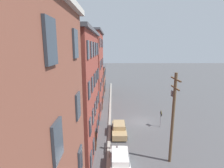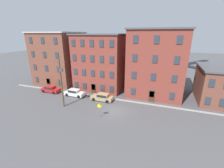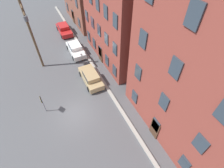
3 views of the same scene
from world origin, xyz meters
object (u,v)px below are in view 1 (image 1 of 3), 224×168
object	(u,v)px
caution_sign	(161,116)
utility_pole	(173,114)
car_white	(120,160)
car_tan	(119,128)

from	to	relation	value
caution_sign	utility_pole	xyz separation A→B (m)	(-7.70, 1.14, 3.37)
car_white	utility_pole	xyz separation A→B (m)	(0.98, -5.00, 4.26)
car_white	utility_pole	distance (m)	6.64
car_tan	utility_pole	bearing A→B (deg)	-139.31
car_white	car_tan	bearing A→B (deg)	-1.42
caution_sign	car_tan	bearing A→B (deg)	109.13
caution_sign	car_white	bearing A→B (deg)	144.69
car_tan	car_white	bearing A→B (deg)	178.58
car_tan	utility_pole	distance (m)	8.55
car_white	car_tan	size ratio (longest dim) A/B	1.00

